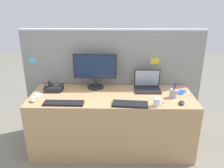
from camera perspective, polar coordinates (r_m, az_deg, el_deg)
name	(u,v)px	position (r m, az deg, el deg)	size (l,w,h in m)	color
ground_plane	(112,146)	(3.06, -0.02, -14.97)	(10.00, 10.00, 0.00)	slate
desk	(112,122)	(2.87, -0.02, -9.24)	(1.90, 0.69, 0.71)	tan
cubicle_divider	(112,83)	(3.06, 0.11, 0.23)	(2.30, 0.08, 1.42)	gray
desktop_monitor	(95,69)	(2.85, -4.20, 3.83)	(0.53, 0.20, 0.44)	#232328
laptop	(147,85)	(2.88, 8.68, -0.15)	(0.31, 0.23, 0.25)	#232328
desk_phone	(53,88)	(2.92, -14.27, -0.89)	(0.21, 0.17, 0.10)	#232328
keyboard_main	(64,103)	(2.54, -11.82, -4.63)	(0.43, 0.12, 0.02)	black
keyboard_spare	(130,104)	(2.48, 4.50, -4.94)	(0.38, 0.15, 0.02)	black
computer_mouse_right_hand	(182,103)	(2.59, 16.80, -4.45)	(0.06, 0.10, 0.03)	#232328
computer_mouse_left_hand	(33,100)	(2.69, -18.99, -3.78)	(0.06, 0.10, 0.03)	#9EA0A8
pen_cup	(173,93)	(2.72, 14.89, -2.24)	(0.08, 0.08, 0.19)	#99999E
cell_phone_blue_case	(181,92)	(2.90, 16.75, -1.96)	(0.07, 0.14, 0.01)	blue
cell_phone_white_slab	(37,96)	(2.82, -18.00, -2.78)	(0.08, 0.13, 0.01)	silver
coffee_mug	(157,102)	(2.48, 11.16, -4.39)	(0.11, 0.08, 0.09)	white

